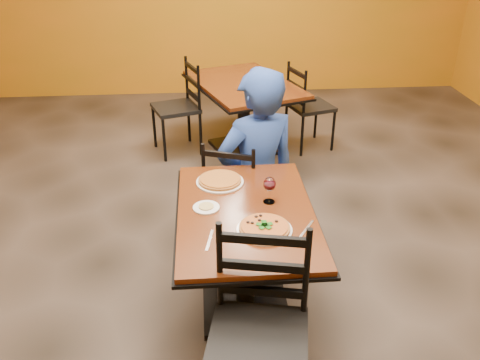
{
  "coord_description": "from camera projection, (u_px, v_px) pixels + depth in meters",
  "views": [
    {
      "loc": [
        -0.24,
        -3.0,
        2.31
      ],
      "look_at": [
        -0.02,
        -0.3,
        0.85
      ],
      "focal_mm": 37.45,
      "sensor_mm": 36.0,
      "label": 1
    }
  ],
  "objects": [
    {
      "name": "fork",
      "position": [
        209.0,
        240.0,
        2.68
      ],
      "size": [
        0.05,
        0.19,
        0.0
      ],
      "primitive_type": "cube",
      "rotation": [
        0.0,
        0.0,
        -0.19
      ],
      "color": "silver",
      "rests_on": "table_main"
    },
    {
      "name": "plate_main",
      "position": [
        264.0,
        230.0,
        2.77
      ],
      "size": [
        0.31,
        0.31,
        0.01
      ],
      "primitive_type": "cylinder",
      "color": "white",
      "rests_on": "table_main"
    },
    {
      "name": "diner",
      "position": [
        257.0,
        157.0,
        3.75
      ],
      "size": [
        0.77,
        0.63,
        1.37
      ],
      "primitive_type": "imported",
      "rotation": [
        0.0,
        0.0,
        3.48
      ],
      "color": "navy",
      "rests_on": "floor"
    },
    {
      "name": "table_main",
      "position": [
        246.0,
        238.0,
        3.05
      ],
      "size": [
        0.83,
        1.23,
        0.75
      ],
      "color": "#653010",
      "rests_on": "floor"
    },
    {
      "name": "side_plate",
      "position": [
        206.0,
        208.0,
        2.98
      ],
      "size": [
        0.16,
        0.16,
        0.01
      ],
      "primitive_type": "cylinder",
      "color": "white",
      "rests_on": "table_main"
    },
    {
      "name": "table_second",
      "position": [
        244.0,
        100.0,
        5.26
      ],
      "size": [
        1.32,
        1.59,
        0.75
      ],
      "rotation": [
        0.0,
        0.0,
        0.34
      ],
      "color": "#653010",
      "rests_on": "floor"
    },
    {
      "name": "chair_main_near",
      "position": [
        258.0,
        342.0,
        2.36
      ],
      "size": [
        0.55,
        0.55,
        1.03
      ],
      "primitive_type": null,
      "rotation": [
        0.0,
        0.0,
        -0.2
      ],
      "color": "black",
      "rests_on": "floor"
    },
    {
      "name": "chair_main_far",
      "position": [
        235.0,
        191.0,
        3.79
      ],
      "size": [
        0.51,
        0.51,
        0.89
      ],
      "primitive_type": null,
      "rotation": [
        0.0,
        0.0,
        2.8
      ],
      "color": "black",
      "rests_on": "floor"
    },
    {
      "name": "floor",
      "position": [
        239.0,
        261.0,
        3.75
      ],
      "size": [
        7.0,
        8.0,
        0.01
      ],
      "primitive_type": "cube",
      "color": "black",
      "rests_on": "ground"
    },
    {
      "name": "chair_second_left",
      "position": [
        176.0,
        109.0,
        5.25
      ],
      "size": [
        0.56,
        0.56,
        0.97
      ],
      "primitive_type": null,
      "rotation": [
        0.0,
        0.0,
        -1.24
      ],
      "color": "black",
      "rests_on": "floor"
    },
    {
      "name": "pizza_main",
      "position": [
        265.0,
        227.0,
        2.76
      ],
      "size": [
        0.28,
        0.28,
        0.02
      ],
      "primitive_type": "cylinder",
      "color": "maroon",
      "rests_on": "plate_main"
    },
    {
      "name": "dip",
      "position": [
        206.0,
        206.0,
        2.97
      ],
      "size": [
        0.09,
        0.09,
        0.01
      ],
      "primitive_type": "cylinder",
      "color": "tan",
      "rests_on": "side_plate"
    },
    {
      "name": "wine_glass",
      "position": [
        269.0,
        189.0,
        3.0
      ],
      "size": [
        0.08,
        0.08,
        0.18
      ],
      "primitive_type": null,
      "color": "white",
      "rests_on": "table_main"
    },
    {
      "name": "chair_second_right",
      "position": [
        311.0,
        107.0,
        5.36
      ],
      "size": [
        0.52,
        0.52,
        0.93
      ],
      "primitive_type": null,
      "rotation": [
        0.0,
        0.0,
        1.87
      ],
      "color": "black",
      "rests_on": "floor"
    },
    {
      "name": "knife",
      "position": [
        306.0,
        230.0,
        2.78
      ],
      "size": [
        0.13,
        0.18,
        0.0
      ],
      "primitive_type": "cube",
      "rotation": [
        0.0,
        0.0,
        -0.58
      ],
      "color": "silver",
      "rests_on": "table_main"
    },
    {
      "name": "pizza_far",
      "position": [
        220.0,
        180.0,
        3.25
      ],
      "size": [
        0.28,
        0.28,
        0.02
      ],
      "primitive_type": "cylinder",
      "color": "#B97123",
      "rests_on": "plate_far"
    },
    {
      "name": "plate_far",
      "position": [
        220.0,
        182.0,
        3.26
      ],
      "size": [
        0.31,
        0.31,
        0.01
      ],
      "primitive_type": "cylinder",
      "color": "white",
      "rests_on": "table_main"
    }
  ]
}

